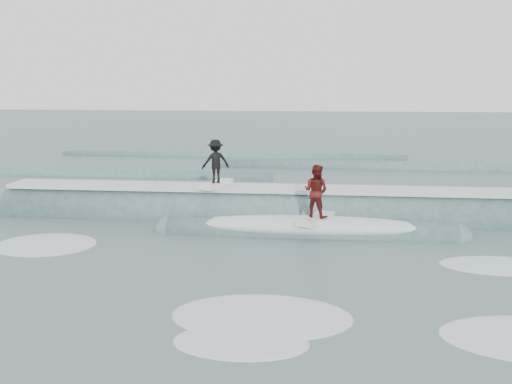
# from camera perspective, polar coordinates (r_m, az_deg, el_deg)

# --- Properties ---
(ground) EXTENTS (160.00, 160.00, 0.00)m
(ground) POSITION_cam_1_polar(r_m,az_deg,el_deg) (14.46, -2.12, -8.08)
(ground) COLOR #3E555B
(ground) RESTS_ON ground
(breaking_wave) EXTENTS (20.21, 3.82, 2.09)m
(breaking_wave) POSITION_cam_1_polar(r_m,az_deg,el_deg) (19.84, 1.00, -2.63)
(breaking_wave) COLOR #365B5C
(breaking_wave) RESTS_ON ground
(surfer_black) EXTENTS (1.13, 2.07, 1.63)m
(surfer_black) POSITION_cam_1_polar(r_m,az_deg,el_deg) (20.07, -4.06, 2.83)
(surfer_black) COLOR white
(surfer_black) RESTS_ON ground
(surfer_red) EXTENTS (1.26, 2.06, 1.75)m
(surfer_red) POSITION_cam_1_polar(r_m,az_deg,el_deg) (17.69, 6.01, -0.23)
(surfer_red) COLOR silver
(surfer_red) RESTS_ON ground
(whitewater) EXTENTS (17.82, 7.80, 0.10)m
(whitewater) POSITION_cam_1_polar(r_m,az_deg,el_deg) (13.48, -1.38, -9.53)
(whitewater) COLOR silver
(whitewater) RESTS_ON ground
(far_swells) EXTENTS (40.55, 8.65, 0.80)m
(far_swells) POSITION_cam_1_polar(r_m,az_deg,el_deg) (31.70, 0.04, 2.42)
(far_swells) COLOR #365B5C
(far_swells) RESTS_ON ground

